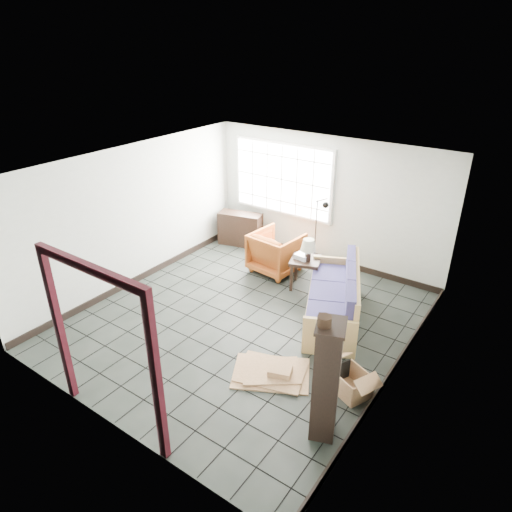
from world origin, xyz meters
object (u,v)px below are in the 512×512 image
Objects in this scene: armchair at (276,250)px; side_table at (305,264)px; tall_shelf at (326,380)px; futon_sofa at (336,301)px.

side_table is at bearing 168.62° from armchair.
side_table is at bearing 102.57° from tall_shelf.
futon_sofa is 1.45× the size of tall_shelf.
futon_sofa is 3.31× the size of side_table.
futon_sofa is at bearing 159.20° from armchair.
armchair is 1.34× the size of side_table.
armchair is at bearing 109.95° from tall_shelf.
side_table is 3.48m from tall_shelf.
futon_sofa is 1.94m from armchair.
futon_sofa is 1.13m from side_table.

